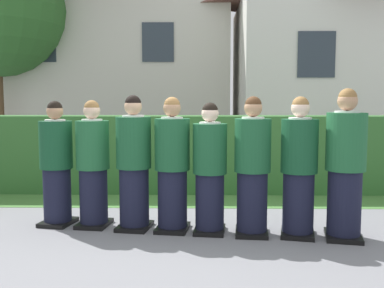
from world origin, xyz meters
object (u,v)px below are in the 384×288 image
(student_front_row_1, at_px, (93,167))
(student_front_row_2, at_px, (134,166))
(student_front_row_4, at_px, (210,171))
(student_front_row_5, at_px, (252,169))
(student_front_row_7, at_px, (345,168))
(student_front_row_0, at_px, (57,166))
(student_front_row_6, at_px, (299,170))
(student_front_row_3, at_px, (172,168))

(student_front_row_1, xyz_separation_m, student_front_row_2, (0.52, -0.10, 0.03))
(student_front_row_4, distance_m, student_front_row_5, 0.50)
(student_front_row_1, xyz_separation_m, student_front_row_5, (1.93, -0.31, 0.02))
(student_front_row_1, bearing_deg, student_front_row_7, -8.61)
(student_front_row_0, bearing_deg, student_front_row_7, -8.52)
(student_front_row_7, bearing_deg, student_front_row_2, 171.86)
(student_front_row_0, distance_m, student_front_row_5, 2.44)
(student_front_row_1, height_order, student_front_row_4, student_front_row_1)
(student_front_row_5, distance_m, student_front_row_6, 0.53)
(student_front_row_2, relative_size, student_front_row_7, 0.96)
(student_front_row_4, xyz_separation_m, student_front_row_6, (1.02, -0.12, 0.03))
(student_front_row_3, bearing_deg, student_front_row_4, -9.56)
(student_front_row_4, bearing_deg, student_front_row_6, -6.45)
(student_front_row_6, bearing_deg, student_front_row_2, 172.48)
(student_front_row_0, xyz_separation_m, student_front_row_3, (1.47, -0.23, 0.02))
(student_front_row_3, bearing_deg, student_front_row_2, 172.11)
(student_front_row_4, distance_m, student_front_row_7, 1.53)
(student_front_row_1, xyz_separation_m, student_front_row_6, (2.46, -0.36, 0.02))
(student_front_row_4, bearing_deg, student_front_row_1, 170.53)
(student_front_row_3, height_order, student_front_row_7, student_front_row_7)
(student_front_row_4, bearing_deg, student_front_row_2, 171.29)
(student_front_row_0, bearing_deg, student_front_row_2, -9.43)
(student_front_row_1, bearing_deg, student_front_row_6, -8.22)
(student_front_row_5, xyz_separation_m, student_front_row_6, (0.53, -0.05, -0.00))
(student_front_row_1, relative_size, student_front_row_7, 0.92)
(student_front_row_3, distance_m, student_front_row_4, 0.46)
(student_front_row_3, distance_m, student_front_row_5, 0.95)
(student_front_row_3, xyz_separation_m, student_front_row_6, (1.47, -0.19, 0.00))
(student_front_row_0, relative_size, student_front_row_5, 0.97)
(student_front_row_0, xyz_separation_m, student_front_row_1, (0.48, -0.07, 0.00))
(student_front_row_3, bearing_deg, student_front_row_1, 170.57)
(student_front_row_6, xyz_separation_m, student_front_row_7, (0.50, -0.09, 0.04))
(student_front_row_0, relative_size, student_front_row_4, 1.01)
(student_front_row_0, xyz_separation_m, student_front_row_7, (3.43, -0.51, 0.07))
(student_front_row_1, distance_m, student_front_row_5, 1.96)
(student_front_row_6, relative_size, student_front_row_7, 0.95)
(student_front_row_3, bearing_deg, student_front_row_5, -8.82)
(student_front_row_1, height_order, student_front_row_5, student_front_row_5)
(student_front_row_3, height_order, student_front_row_6, student_front_row_6)
(student_front_row_6, bearing_deg, student_front_row_5, 175.12)
(student_front_row_3, distance_m, student_front_row_6, 1.48)
(student_front_row_1, relative_size, student_front_row_6, 0.97)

